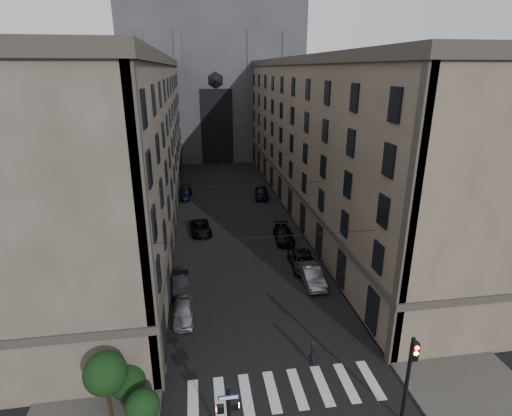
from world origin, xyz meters
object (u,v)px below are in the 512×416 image
car_right_midfar (284,234)px  pedestrian (313,352)px  car_left_midnear (181,284)px  car_left_far (184,193)px  car_right_near (312,276)px  car_left_near (184,312)px  pedestrian_signal_left (229,416)px  car_right_far (262,193)px  gothic_tower (212,67)px  traffic_light_right (410,371)px  car_right_midnear (303,262)px  car_left_midfar (201,228)px

car_right_midfar → pedestrian: (-2.37, -18.89, 0.16)m
car_left_midnear → car_right_midfar: size_ratio=0.82×
car_left_far → car_right_near: size_ratio=1.08×
car_left_near → pedestrian: 10.00m
pedestrian_signal_left → car_right_near: bearing=60.6°
car_right_near → pedestrian: pedestrian is taller
car_right_far → car_right_midfar: bearing=-83.7°
gothic_tower → pedestrian: bearing=-88.1°
pedestrian_signal_left → car_right_far: 40.21m
traffic_light_right → car_right_near: traffic_light_right is taller
car_right_near → car_right_far: bearing=91.1°
car_left_midnear → car_right_midnear: 11.30m
car_left_midfar → car_left_far: size_ratio=0.96×
car_left_near → car_left_far: bearing=91.4°
gothic_tower → car_right_near: (4.96, -58.43, -17.07)m
gothic_tower → traffic_light_right: bearing=-85.6°
pedestrian → car_right_midnear: bearing=-21.9°
car_left_midfar → car_right_midnear: bearing=-51.8°
gothic_tower → car_right_midfar: 52.27m
car_right_near → car_right_midnear: size_ratio=0.93×
car_left_near → car_right_midfar: (10.42, 12.95, 0.04)m
car_left_midfar → car_right_midnear: 13.41m
traffic_light_right → car_right_midfar: bearing=92.5°
car_right_midfar → pedestrian: pedestrian is taller
pedestrian_signal_left → car_right_near: (8.47, 15.03, -1.59)m
car_left_far → car_left_midnear: bearing=-84.2°
gothic_tower → car_right_far: gothic_tower is taller
car_left_midfar → car_left_midnear: bearing=-103.9°
car_left_near → car_left_midfar: bearing=85.0°
pedestrian → car_right_midfar: bearing=-16.6°
pedestrian_signal_left → car_left_midnear: (-2.61, 15.55, -1.68)m
car_left_midfar → car_right_far: bearing=47.9°
car_left_near → pedestrian: pedestrian is taller
pedestrian_signal_left → car_left_midnear: pedestrian_signal_left is taller
car_left_near → car_right_midnear: (10.79, 6.49, 0.02)m
car_left_near → car_right_near: (10.81, 3.70, 0.08)m
car_right_midnear → car_right_near: bearing=-86.5°
car_right_midnear → car_left_midfar: bearing=136.2°
car_left_midnear → car_right_midfar: car_right_midfar is taller
car_left_midnear → car_right_near: car_right_near is taller
car_left_far → car_right_midfar: 19.92m
car_left_midnear → car_right_near: 11.10m
car_right_midnear → car_right_far: (-0.24, 21.51, 0.12)m
car_right_midnear → car_right_midfar: size_ratio=1.01×
car_left_midfar → car_right_near: car_right_near is taller
car_left_far → car_right_near: (11.16, -26.01, 0.04)m
car_left_midnear → car_right_near: size_ratio=0.87×
car_left_midnear → car_left_midfar: (1.93, 12.08, 0.00)m
car_right_near → car_left_near: bearing=-160.5°
car_left_midnear → pedestrian: (8.33, -10.16, 0.21)m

